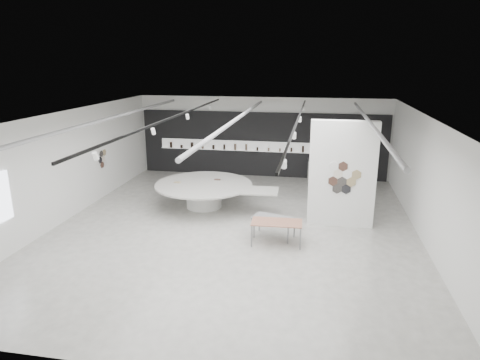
% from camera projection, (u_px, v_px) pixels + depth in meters
% --- Properties ---
extents(room, '(12.02, 14.02, 3.82)m').
position_uv_depth(room, '(231.00, 169.00, 13.87)').
color(room, '#B9B6AE').
rests_on(room, ground).
extents(back_wall_display, '(11.80, 0.27, 3.10)m').
position_uv_depth(back_wall_display, '(260.00, 145.00, 20.58)').
color(back_wall_display, black).
rests_on(back_wall_display, ground).
extents(partition_column, '(2.20, 0.38, 3.60)m').
position_uv_depth(partition_column, '(342.00, 174.00, 14.27)').
color(partition_column, white).
rests_on(partition_column, ground).
extents(display_island, '(4.82, 3.82, 0.95)m').
position_uv_depth(display_island, '(206.00, 192.00, 16.35)').
color(display_island, white).
rests_on(display_island, ground).
extents(sample_table_wood, '(1.57, 0.83, 0.72)m').
position_uv_depth(sample_table_wood, '(277.00, 223.00, 13.05)').
color(sample_table_wood, '#9F6852').
rests_on(sample_table_wood, ground).
extents(sample_table_stone, '(1.43, 0.99, 0.67)m').
position_uv_depth(sample_table_stone, '(273.00, 219.00, 13.56)').
color(sample_table_stone, gray).
rests_on(sample_table_stone, ground).
extents(kitchen_counter, '(1.85, 0.88, 1.41)m').
position_uv_depth(kitchen_counter, '(327.00, 171.00, 19.90)').
color(kitchen_counter, white).
rests_on(kitchen_counter, ground).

